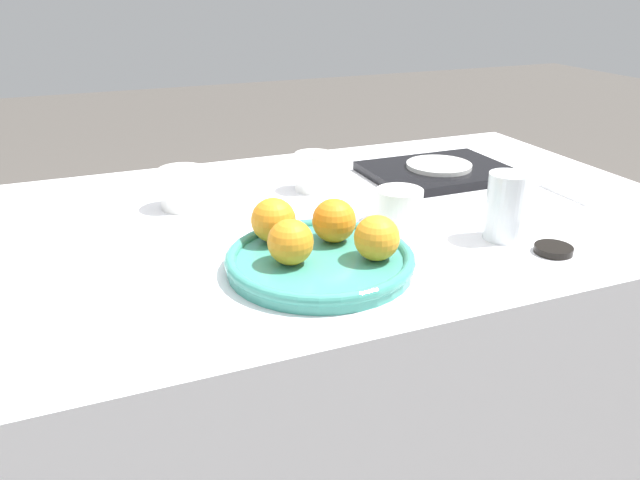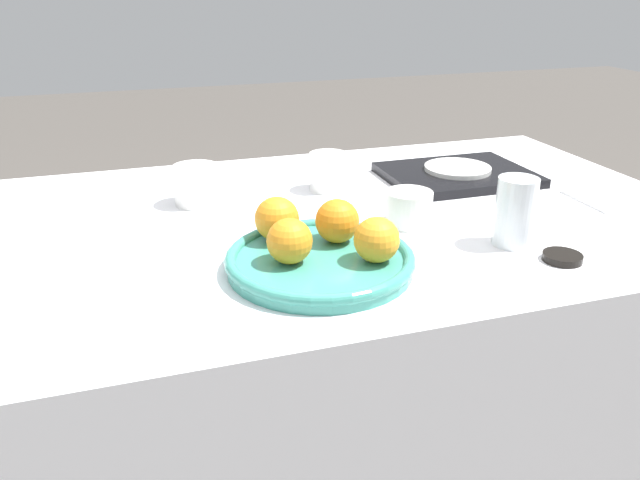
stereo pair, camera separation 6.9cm
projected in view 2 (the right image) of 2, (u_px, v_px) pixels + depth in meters
table at (312, 378)px, 1.32m from camera, size 1.52×0.87×0.73m
fruit_platter at (320, 260)px, 0.97m from camera, size 0.30×0.30×0.03m
orange_0 at (290, 241)px, 0.93m from camera, size 0.07×0.07×0.07m
orange_1 at (337, 221)px, 1.01m from camera, size 0.07×0.07×0.07m
orange_2 at (277, 219)px, 1.01m from camera, size 0.07×0.07×0.07m
orange_3 at (377, 240)px, 0.94m from camera, size 0.07×0.07×0.07m
water_glass at (515, 212)px, 1.04m from camera, size 0.07×0.07×0.12m
serving_tray at (457, 175)px, 1.39m from camera, size 0.32×0.24×0.02m
side_plate at (458, 168)px, 1.39m from camera, size 0.15×0.15×0.01m
cup_0 at (196, 185)px, 1.23m from camera, size 0.09×0.09×0.08m
cup_1 at (409, 208)px, 1.14m from camera, size 0.09×0.09×0.06m
cup_2 at (328, 172)px, 1.31m from camera, size 0.08×0.08×0.08m
napkin at (611, 198)px, 1.27m from camera, size 0.14×0.14×0.01m
soy_dish at (562, 257)px, 1.00m from camera, size 0.06×0.06×0.01m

